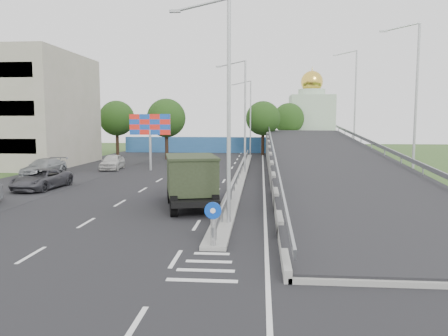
# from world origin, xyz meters

# --- Properties ---
(ground) EXTENTS (160.00, 160.00, 0.00)m
(ground) POSITION_xyz_m (0.00, 0.00, 0.00)
(ground) COLOR #2D4C1E
(ground) RESTS_ON ground
(road_surface) EXTENTS (26.00, 90.00, 0.04)m
(road_surface) POSITION_xyz_m (-3.00, 20.00, 0.00)
(road_surface) COLOR black
(road_surface) RESTS_ON ground
(parking_strip) EXTENTS (8.00, 90.00, 0.05)m
(parking_strip) POSITION_xyz_m (-16.00, 20.00, 0.00)
(parking_strip) COLOR black
(parking_strip) RESTS_ON ground
(median) EXTENTS (1.00, 44.00, 0.20)m
(median) POSITION_xyz_m (0.00, 24.00, 0.10)
(median) COLOR gray
(median) RESTS_ON ground
(overpass_ramp) EXTENTS (10.00, 50.00, 3.50)m
(overpass_ramp) POSITION_xyz_m (7.50, 24.00, 1.75)
(overpass_ramp) COLOR gray
(overpass_ramp) RESTS_ON ground
(median_guardrail) EXTENTS (0.09, 44.00, 0.71)m
(median_guardrail) POSITION_xyz_m (0.00, 24.00, 0.75)
(median_guardrail) COLOR gray
(median_guardrail) RESTS_ON median
(sign_bollard) EXTENTS (0.64, 0.23, 1.67)m
(sign_bollard) POSITION_xyz_m (0.00, 2.17, 1.03)
(sign_bollard) COLOR black
(sign_bollard) RESTS_ON median
(lamp_post_near) EXTENTS (2.74, 0.18, 10.08)m
(lamp_post_near) POSITION_xyz_m (0.11, 6.00, 5.81)
(lamp_post_near) COLOR #B2B5B7
(lamp_post_near) RESTS_ON median
(lamp_post_mid) EXTENTS (2.74, 0.18, 10.08)m
(lamp_post_mid) POSITION_xyz_m (0.11, 26.00, 5.81)
(lamp_post_mid) COLOR #B2B5B7
(lamp_post_mid) RESTS_ON median
(lamp_post_far) EXTENTS (2.74, 0.18, 10.08)m
(lamp_post_far) POSITION_xyz_m (0.11, 46.00, 5.81)
(lamp_post_far) COLOR #B2B5B7
(lamp_post_far) RESTS_ON median
(blue_wall) EXTENTS (30.00, 0.50, 2.40)m
(blue_wall) POSITION_xyz_m (-4.00, 52.00, 1.20)
(blue_wall) COLOR #275891
(blue_wall) RESTS_ON ground
(church) EXTENTS (7.00, 7.00, 13.80)m
(church) POSITION_xyz_m (10.00, 60.00, 5.31)
(church) COLOR #B2CCAD
(church) RESTS_ON ground
(billboard) EXTENTS (4.00, 0.24, 5.50)m
(billboard) POSITION_xyz_m (-9.00, 28.00, 4.19)
(billboard) COLOR #B2B5B7
(billboard) RESTS_ON ground
(tree_left_mid) EXTENTS (4.80, 4.80, 7.60)m
(tree_left_mid) POSITION_xyz_m (-10.00, 40.00, 5.18)
(tree_left_mid) COLOR black
(tree_left_mid) RESTS_ON ground
(tree_median_far) EXTENTS (4.80, 4.80, 7.60)m
(tree_median_far) POSITION_xyz_m (2.00, 48.00, 5.18)
(tree_median_far) COLOR black
(tree_median_far) RESTS_ON ground
(tree_left_far) EXTENTS (4.80, 4.80, 7.60)m
(tree_left_far) POSITION_xyz_m (-18.00, 45.00, 5.18)
(tree_left_far) COLOR black
(tree_left_far) RESTS_ON ground
(tree_ramp_far) EXTENTS (4.80, 4.80, 7.60)m
(tree_ramp_far) POSITION_xyz_m (6.00, 55.00, 5.18)
(tree_ramp_far) COLOR black
(tree_ramp_far) RESTS_ON ground
(dump_truck) EXTENTS (3.99, 7.13, 2.97)m
(dump_truck) POSITION_xyz_m (-2.25, 10.62, 1.64)
(dump_truck) COLOR black
(dump_truck) RESTS_ON ground
(parked_car_c) EXTENTS (2.82, 5.39, 1.45)m
(parked_car_c) POSITION_xyz_m (-13.79, 15.81, 0.72)
(parked_car_c) COLOR #3A3A3F
(parked_car_c) RESTS_ON ground
(parked_car_d) EXTENTS (2.52, 5.41, 1.53)m
(parked_car_d) POSITION_xyz_m (-17.32, 23.02, 0.76)
(parked_car_d) COLOR gray
(parked_car_d) RESTS_ON ground
(parked_car_e) EXTENTS (2.29, 4.73, 1.56)m
(parked_car_e) POSITION_xyz_m (-13.00, 28.44, 0.78)
(parked_car_e) COLOR silver
(parked_car_e) RESTS_ON ground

